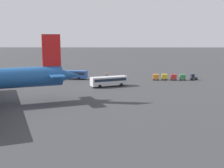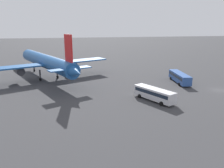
# 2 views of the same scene
# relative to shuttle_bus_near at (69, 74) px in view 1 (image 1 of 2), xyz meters

# --- Properties ---
(ground_plane) EXTENTS (600.00, 600.00, 0.00)m
(ground_plane) POSITION_rel_shuttle_bus_near_xyz_m (-10.42, -6.35, -1.86)
(ground_plane) COLOR #38383A
(shuttle_bus_near) EXTENTS (13.12, 4.93, 3.08)m
(shuttle_bus_near) POSITION_rel_shuttle_bus_near_xyz_m (0.00, 0.00, 0.00)
(shuttle_bus_near) COLOR #2D5199
(shuttle_bus_near) RESTS_ON ground
(shuttle_bus_far) EXTENTS (11.35, 7.15, 3.02)m
(shuttle_bus_far) POSITION_rel_shuttle_bus_near_xyz_m (-14.48, 15.05, -0.04)
(shuttle_bus_far) COLOR silver
(shuttle_bus_far) RESTS_ON ground
(baggage_tug) EXTENTS (2.59, 1.98, 2.10)m
(baggage_tug) POSITION_rel_shuttle_bus_near_xyz_m (-43.60, 1.62, -0.92)
(baggage_tug) COLOR #333338
(baggage_tug) RESTS_ON ground
(worker_person) EXTENTS (0.38, 0.38, 1.74)m
(worker_person) POSITION_rel_shuttle_bus_near_xyz_m (-13.21, -7.57, -0.99)
(worker_person) COLOR #1E1E2D
(worker_person) RESTS_ON ground
(cargo_cart_green) EXTENTS (2.13, 1.84, 2.06)m
(cargo_cart_green) POSITION_rel_shuttle_bus_near_xyz_m (-39.74, 2.36, -0.67)
(cargo_cart_green) COLOR #38383D
(cargo_cart_green) RESTS_ON ground
(cargo_cart_red) EXTENTS (2.13, 1.84, 2.06)m
(cargo_cart_red) POSITION_rel_shuttle_bus_near_xyz_m (-36.66, 2.24, -0.67)
(cargo_cart_red) COLOR #38383D
(cargo_cart_red) RESTS_ON ground
(cargo_cart_yellow) EXTENTS (2.13, 1.84, 2.06)m
(cargo_cart_yellow) POSITION_rel_shuttle_bus_near_xyz_m (-33.59, 1.65, -0.67)
(cargo_cart_yellow) COLOR #38383D
(cargo_cart_yellow) RESTS_ON ground
(cargo_cart_orange) EXTENTS (2.13, 1.84, 2.06)m
(cargo_cart_orange) POSITION_rel_shuttle_bus_near_xyz_m (-30.51, 2.20, -0.67)
(cargo_cart_orange) COLOR #38383D
(cargo_cart_orange) RESTS_ON ground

